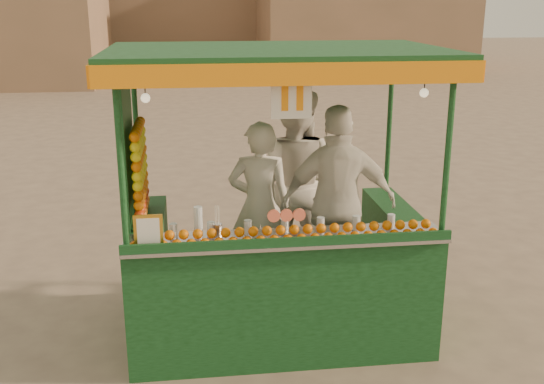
{
  "coord_description": "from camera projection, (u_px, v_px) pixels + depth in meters",
  "views": [
    {
      "loc": [
        -0.81,
        -5.2,
        2.99
      ],
      "look_at": [
        -0.11,
        0.25,
        1.33
      ],
      "focal_mm": 42.2,
      "sensor_mm": 36.0,
      "label": 1
    }
  ],
  "objects": [
    {
      "name": "building_right",
      "position": [
        361.0,
        10.0,
        28.82
      ],
      "size": [
        9.0,
        6.0,
        5.0
      ],
      "primitive_type": "cube",
      "color": "#8D6950",
      "rests_on": "ground"
    },
    {
      "name": "vendor_left",
      "position": [
        260.0,
        206.0,
        6.03
      ],
      "size": [
        0.64,
        0.46,
        1.63
      ],
      "rotation": [
        0.0,
        0.0,
        3.01
      ],
      "color": "silver",
      "rests_on": "ground"
    },
    {
      "name": "vendor_middle",
      "position": [
        293.0,
        182.0,
        6.36
      ],
      "size": [
        1.1,
        0.98,
        1.89
      ],
      "rotation": [
        0.0,
        0.0,
        2.8
      ],
      "color": "silver",
      "rests_on": "ground"
    },
    {
      "name": "juice_cart",
      "position": [
        270.0,
        249.0,
        5.74
      ],
      "size": [
        2.86,
        1.86,
        2.6
      ],
      "color": "#0E3613",
      "rests_on": "ground"
    },
    {
      "name": "vendor_right",
      "position": [
        338.0,
        204.0,
        5.81
      ],
      "size": [
        1.08,
        0.49,
        1.81
      ],
      "rotation": [
        0.0,
        0.0,
        3.09
      ],
      "color": "silver",
      "rests_on": "ground"
    },
    {
      "name": "ground",
      "position": [
        287.0,
        337.0,
        5.9
      ],
      "size": [
        90.0,
        90.0,
        0.0
      ],
      "primitive_type": "plane",
      "color": "brown",
      "rests_on": "ground"
    }
  ]
}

